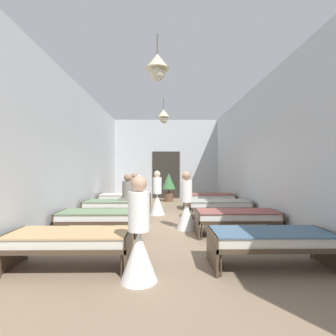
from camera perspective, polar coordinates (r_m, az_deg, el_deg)
ground_plane at (r=7.10m, az=-0.00°, el=-13.19°), size 5.88×13.18×0.10m
room_shell at (r=8.13m, az=-0.14°, el=3.22°), size 5.68×12.78×4.04m
bed_left_row_0 at (r=4.47m, az=-20.96°, el=-14.76°), size 1.90×0.84×0.57m
bed_right_row_0 at (r=4.54m, az=21.78°, el=-14.52°), size 1.90×0.84×0.57m
bed_left_row_1 at (r=6.24m, az=-14.85°, el=-10.46°), size 1.90×0.84×0.57m
bed_right_row_1 at (r=6.30m, az=14.99°, el=-10.37°), size 1.90×0.84×0.57m
bed_left_row_2 at (r=8.08m, az=-11.56°, el=-8.03°), size 1.90×0.84×0.57m
bed_right_row_2 at (r=8.12m, az=11.29°, el=-7.98°), size 1.90×0.84×0.57m
bed_left_row_3 at (r=9.93m, az=-9.51°, el=-6.49°), size 1.90×0.84×0.57m
bed_right_row_3 at (r=9.97m, az=8.98°, el=-6.46°), size 1.90×0.84×0.57m
nurse_near_aisle at (r=8.66m, az=-2.43°, el=-6.87°), size 0.52×0.52×1.49m
nurse_mid_aisle at (r=3.74m, az=-6.49°, el=-16.28°), size 0.52×0.52×1.49m
nurse_far_aisle at (r=6.64m, az=4.09°, el=-9.02°), size 0.52×0.52×1.49m
patient_seated_primary at (r=9.82m, az=-7.52°, el=-4.04°), size 0.44×0.44×0.80m
patient_seated_secondary at (r=8.05m, az=-9.00°, el=-4.97°), size 0.44×0.44×0.80m
potted_plant at (r=11.91m, az=0.15°, el=-3.57°), size 0.64×0.64×1.32m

